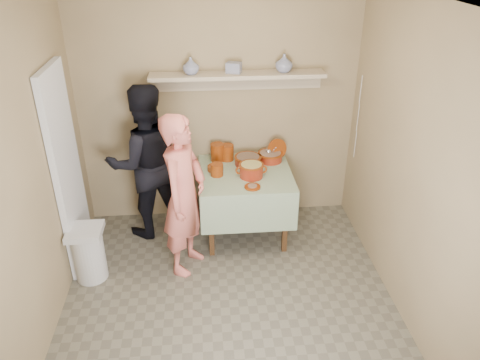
{
  "coord_description": "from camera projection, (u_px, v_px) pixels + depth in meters",
  "views": [
    {
      "loc": [
        -0.18,
        -3.07,
        3.0
      ],
      "look_at": [
        0.15,
        0.75,
        0.95
      ],
      "focal_mm": 35.0,
      "sensor_mm": 36.0,
      "label": 1
    }
  ],
  "objects": [
    {
      "name": "trash_bin",
      "position": [
        89.0,
        253.0,
        4.46
      ],
      "size": [
        0.32,
        0.32,
        0.56
      ],
      "color": "silver",
      "rests_on": "ground"
    },
    {
      "name": "ceramic_box",
      "position": [
        234.0,
        68.0,
        4.75
      ],
      "size": [
        0.17,
        0.15,
        0.11
      ],
      "primitive_type": "cube",
      "rotation": [
        0.0,
        0.0,
        -0.35
      ],
      "color": "navy",
      "rests_on": "wall_shelf"
    },
    {
      "name": "room_shell",
      "position": [
        228.0,
        149.0,
        3.37
      ],
      "size": [
        3.04,
        3.54,
        2.62
      ],
      "color": "#97815C",
      "rests_on": "ground"
    },
    {
      "name": "person_helper",
      "position": [
        146.0,
        162.0,
        4.92
      ],
      "size": [
        0.98,
        0.86,
        1.69
      ],
      "primitive_type": "imported",
      "rotation": [
        0.0,
        0.0,
        -2.83
      ],
      "color": "black",
      "rests_on": "ground"
    },
    {
      "name": "ladle",
      "position": [
        269.0,
        152.0,
        5.1
      ],
      "size": [
        0.08,
        0.26,
        0.19
      ],
      "color": "silver",
      "rests_on": "cazuela_meat_b"
    },
    {
      "name": "propped_lid",
      "position": [
        277.0,
        149.0,
        5.13
      ],
      "size": [
        0.24,
        0.15,
        0.23
      ],
      "primitive_type": "cylinder",
      "rotation": [
        1.34,
        0.0,
        0.36
      ],
      "color": "maroon",
      "rests_on": "serving_table"
    },
    {
      "name": "empty_bowl",
      "position": [
        215.0,
        168.0,
        4.94
      ],
      "size": [
        0.17,
        0.17,
        0.05
      ],
      "primitive_type": "cylinder",
      "color": "maroon",
      "rests_on": "serving_table"
    },
    {
      "name": "cazuela_meat_a",
      "position": [
        248.0,
        160.0,
        5.04
      ],
      "size": [
        0.3,
        0.3,
        0.1
      ],
      "color": "maroon",
      "rests_on": "serving_table"
    },
    {
      "name": "serving_table",
      "position": [
        245.0,
        182.0,
        4.97
      ],
      "size": [
        0.97,
        0.97,
        0.76
      ],
      "color": "#4C2D16",
      "rests_on": "ground"
    },
    {
      "name": "vase_left",
      "position": [
        191.0,
        66.0,
        4.68
      ],
      "size": [
        0.21,
        0.21,
        0.17
      ],
      "primitive_type": "imported",
      "rotation": [
        0.0,
        0.0,
        0.38
      ],
      "color": "navy",
      "rests_on": "wall_shelf"
    },
    {
      "name": "tile_panel",
      "position": [
        67.0,
        172.0,
        4.38
      ],
      "size": [
        0.06,
        0.7,
        2.0
      ],
      "primitive_type": "cube",
      "color": "silver",
      "rests_on": "ground"
    },
    {
      "name": "vase_right",
      "position": [
        284.0,
        63.0,
        4.75
      ],
      "size": [
        0.21,
        0.21,
        0.18
      ],
      "primitive_type": "imported",
      "rotation": [
        0.0,
        0.0,
        0.25
      ],
      "color": "navy",
      "rests_on": "wall_shelf"
    },
    {
      "name": "wall_shelf",
      "position": [
        237.0,
        77.0,
        4.81
      ],
      "size": [
        1.8,
        0.25,
        0.21
      ],
      "color": "tan",
      "rests_on": "room_shell"
    },
    {
      "name": "ground",
      "position": [
        230.0,
        315.0,
        4.13
      ],
      "size": [
        3.5,
        3.5,
        0.0
      ],
      "primitive_type": "plane",
      "color": "#645E4E",
      "rests_on": "ground"
    },
    {
      "name": "person_cook",
      "position": [
        184.0,
        196.0,
        4.38
      ],
      "size": [
        0.59,
        0.7,
        1.62
      ],
      "primitive_type": "imported",
      "rotation": [
        0.0,
        0.0,
        1.15
      ],
      "color": "#D5675C",
      "rests_on": "ground"
    },
    {
      "name": "cazuela_meat_b",
      "position": [
        270.0,
        156.0,
        5.12
      ],
      "size": [
        0.28,
        0.28,
        0.1
      ],
      "color": "maroon",
      "rests_on": "serving_table"
    },
    {
      "name": "bowl_stack",
      "position": [
        217.0,
        170.0,
        4.81
      ],
      "size": [
        0.13,
        0.13,
        0.13
      ],
      "primitive_type": "cylinder",
      "color": "maroon",
      "rests_on": "serving_table"
    },
    {
      "name": "plate_stack_a",
      "position": [
        217.0,
        152.0,
        5.11
      ],
      "size": [
        0.15,
        0.15,
        0.2
      ],
      "primitive_type": "cylinder",
      "color": "maroon",
      "rests_on": "serving_table"
    },
    {
      "name": "front_plate",
      "position": [
        252.0,
        187.0,
        4.61
      ],
      "size": [
        0.16,
        0.16,
        0.03
      ],
      "color": "maroon",
      "rests_on": "serving_table"
    },
    {
      "name": "electrical_cord",
      "position": [
        358.0,
        118.0,
        4.95
      ],
      "size": [
        0.01,
        0.05,
        0.9
      ],
      "color": "silver",
      "rests_on": "wall_shelf"
    },
    {
      "name": "plate_stack_b",
      "position": [
        227.0,
        152.0,
        5.13
      ],
      "size": [
        0.15,
        0.15,
        0.18
      ],
      "primitive_type": "cylinder",
      "color": "maroon",
      "rests_on": "serving_table"
    },
    {
      "name": "cazuela_rice",
      "position": [
        251.0,
        169.0,
        4.78
      ],
      "size": [
        0.33,
        0.25,
        0.14
      ],
      "color": "maroon",
      "rests_on": "serving_table"
    }
  ]
}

